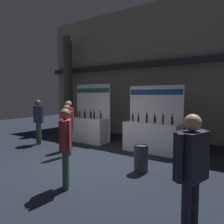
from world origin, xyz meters
TOP-DOWN VIEW (x-y plane):
  - ground_plane at (0.00, 0.00)m, footprint 24.00×24.00m
  - hall_colonnade at (0.00, 4.43)m, footprint 11.23×1.15m
  - exhibitor_booth_0 at (-1.53, 2.23)m, footprint 1.71×0.66m
  - exhibitor_booth_1 at (1.20, 2.20)m, footprint 1.92×0.66m
  - trash_bin at (1.71, 0.32)m, footprint 0.35×0.35m
  - visitor_0 at (-2.91, 0.87)m, footprint 0.54×0.29m
  - visitor_1 at (0.83, -1.34)m, footprint 0.41×0.46m
  - visitor_2 at (3.28, -1.52)m, footprint 0.38×0.58m
  - visitor_3 at (-1.28, 0.87)m, footprint 0.25×0.48m
  - visitor_4 at (-0.81, 0.32)m, footprint 0.24×0.50m

SIDE VIEW (x-z plane):
  - ground_plane at x=0.00m, z-range 0.00..0.00m
  - trash_bin at x=1.71m, z-range 0.00..0.67m
  - exhibitor_booth_1 at x=1.20m, z-range -0.53..1.70m
  - exhibitor_booth_0 at x=-1.53m, z-range -0.58..1.77m
  - visitor_4 at x=-0.81m, z-range 0.13..1.73m
  - visitor_1 at x=0.83m, z-range 0.14..1.77m
  - visitor_3 at x=-1.28m, z-range 0.14..1.85m
  - visitor_2 at x=3.28m, z-range 0.17..1.82m
  - visitor_0 at x=-2.91m, z-range 0.16..1.88m
  - hall_colonnade at x=0.00m, z-range -0.04..5.84m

